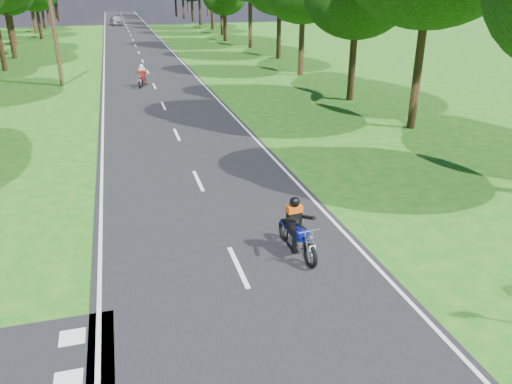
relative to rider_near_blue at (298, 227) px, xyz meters
name	(u,v)px	position (x,y,z in m)	size (l,w,h in m)	color
ground	(260,315)	(-1.63, -2.28, -0.77)	(160.00, 160.00, 0.00)	#175914
main_road	(135,46)	(-1.63, 47.72, -0.76)	(7.00, 140.00, 0.02)	black
road_markings	(135,48)	(-1.77, 45.85, -0.75)	(7.40, 140.00, 0.01)	silver
telegraph_pole	(53,23)	(-7.63, 25.72, 3.30)	(1.20, 0.26, 8.00)	#382616
rider_near_blue	(298,227)	(0.00, 0.00, 0.00)	(0.60, 1.80, 1.50)	navy
rider_far_red	(142,76)	(-2.41, 23.82, -0.03)	(0.58, 1.73, 1.44)	#A20C1B
distant_car	(116,20)	(-3.05, 77.01, 0.01)	(1.79, 4.46, 1.52)	#ACAEB3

